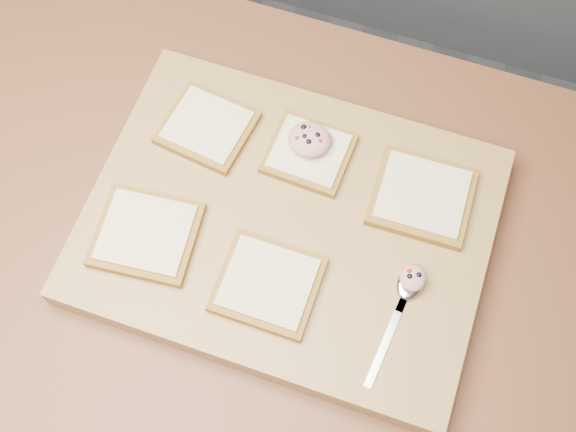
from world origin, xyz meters
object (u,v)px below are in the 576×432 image
spoon (407,291)px  bread_far_center (309,153)px  cutting_board (288,226)px  tuna_salad_dollop (309,139)px

spoon → bread_far_center: bearing=140.9°
spoon → cutting_board: bearing=165.5°
tuna_salad_dollop → spoon: (0.18, -0.15, -0.02)m
bread_far_center → tuna_salad_dollop: bearing=107.5°
cutting_board → spoon: 0.18m
tuna_salad_dollop → bread_far_center: bearing=-72.5°
tuna_salad_dollop → cutting_board: bearing=-86.3°
tuna_salad_dollop → spoon: 0.24m
cutting_board → tuna_salad_dollop: size_ratio=9.18×
cutting_board → spoon: bearing=-14.5°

